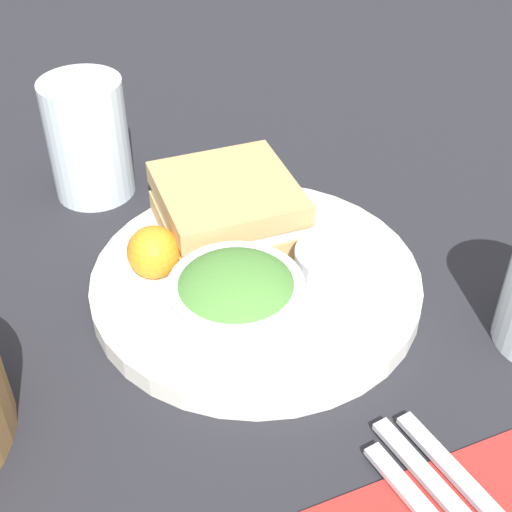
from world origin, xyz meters
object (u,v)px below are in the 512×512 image
object	(u,v)px
sandwich	(227,208)
drink_glass	(88,139)
dressing_cup	(333,266)
plate	(256,282)
salad_bowl	(236,299)

from	to	relation	value
sandwich	drink_glass	world-z (taller)	drink_glass
sandwich	drink_glass	distance (m)	0.17
dressing_cup	drink_glass	bearing A→B (deg)	31.76
plate	sandwich	xyz separation A→B (m)	(0.07, 0.00, 0.04)
plate	drink_glass	size ratio (longest dim) A/B	2.31
sandwich	salad_bowl	size ratio (longest dim) A/B	1.20
sandwich	dressing_cup	size ratio (longest dim) A/B	1.94
plate	dressing_cup	bearing A→B (deg)	-119.83
dressing_cup	drink_glass	size ratio (longest dim) A/B	0.53
plate	salad_bowl	size ratio (longest dim) A/B	2.71
salad_bowl	drink_glass	size ratio (longest dim) A/B	0.85
plate	salad_bowl	xyz separation A→B (m)	(-0.05, 0.04, 0.04)
plate	sandwich	size ratio (longest dim) A/B	2.26
sandwich	drink_glass	bearing A→B (deg)	33.13
plate	drink_glass	bearing A→B (deg)	24.04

